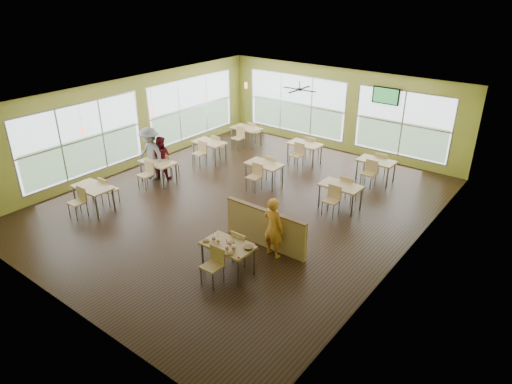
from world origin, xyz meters
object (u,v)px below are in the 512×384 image
(man_plaid, at_px, (273,227))
(main_table, at_px, (228,249))
(food_basket, at_px, (249,248))
(half_wall_divider, at_px, (265,228))

(man_plaid, bearing_deg, main_table, 75.86)
(main_table, height_order, food_basket, main_table)
(half_wall_divider, height_order, food_basket, half_wall_divider)
(main_table, distance_m, man_plaid, 1.29)
(half_wall_divider, distance_m, man_plaid, 0.54)
(main_table, bearing_deg, food_basket, 16.77)
(man_plaid, distance_m, food_basket, 1.07)
(main_table, relative_size, half_wall_divider, 0.63)
(half_wall_divider, distance_m, food_basket, 1.41)
(main_table, xyz_separation_m, half_wall_divider, (0.00, 1.45, -0.11))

